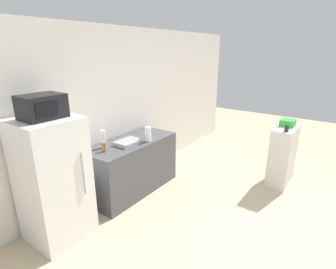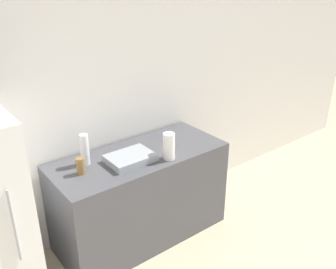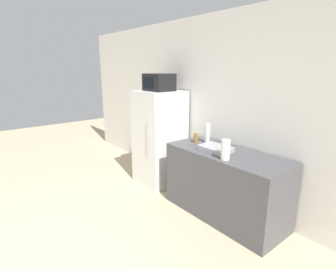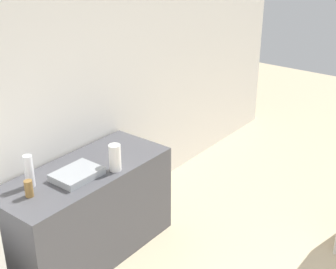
# 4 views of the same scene
# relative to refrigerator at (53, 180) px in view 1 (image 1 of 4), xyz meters

# --- Properties ---
(wall_back) EXTENTS (8.00, 0.06, 2.60)m
(wall_back) POSITION_rel_refrigerator_xyz_m (1.16, 0.39, 0.54)
(wall_back) COLOR white
(wall_back) RESTS_ON ground_plane
(refrigerator) EXTENTS (0.68, 0.69, 1.52)m
(refrigerator) POSITION_rel_refrigerator_xyz_m (0.00, 0.00, 0.00)
(refrigerator) COLOR white
(refrigerator) RESTS_ON ground_plane
(microwave) EXTENTS (0.44, 0.35, 0.26)m
(microwave) POSITION_rel_refrigerator_xyz_m (-0.00, -0.00, 0.89)
(microwave) COLOR black
(microwave) RESTS_ON refrigerator
(counter) EXTENTS (1.57, 0.66, 0.86)m
(counter) POSITION_rel_refrigerator_xyz_m (1.36, 0.01, -0.33)
(counter) COLOR #4C4C51
(counter) RESTS_ON ground_plane
(sink_basin) EXTENTS (0.38, 0.28, 0.06)m
(sink_basin) POSITION_rel_refrigerator_xyz_m (1.23, -0.05, 0.13)
(sink_basin) COLOR #9EA3A8
(sink_basin) RESTS_ON counter
(bottle_tall) EXTENTS (0.07, 0.07, 0.27)m
(bottle_tall) POSITION_rel_refrigerator_xyz_m (0.92, 0.14, 0.23)
(bottle_tall) COLOR silver
(bottle_tall) RESTS_ON counter
(bottle_short) EXTENTS (0.06, 0.06, 0.14)m
(bottle_short) POSITION_rel_refrigerator_xyz_m (0.82, 0.02, 0.17)
(bottle_short) COLOR olive
(bottle_short) RESTS_ON counter
(shelf_cabinet) EXTENTS (0.72, 0.32, 1.02)m
(shelf_cabinet) POSITION_rel_refrigerator_xyz_m (3.07, -1.91, -0.25)
(shelf_cabinet) COLOR silver
(shelf_cabinet) RESTS_ON ground_plane
(basket) EXTENTS (0.24, 0.22, 0.11)m
(basket) POSITION_rel_refrigerator_xyz_m (3.16, -1.90, 0.31)
(basket) COLOR green
(basket) RESTS_ON shelf_cabinet
(jar) EXTENTS (0.06, 0.06, 0.11)m
(jar) POSITION_rel_refrigerator_xyz_m (2.81, -1.96, 0.31)
(jar) COLOR #232328
(jar) RESTS_ON shelf_cabinet
(paper_towel_roll) EXTENTS (0.10, 0.10, 0.23)m
(paper_towel_roll) POSITION_rel_refrigerator_xyz_m (1.52, -0.21, 0.22)
(paper_towel_roll) COLOR white
(paper_towel_roll) RESTS_ON counter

